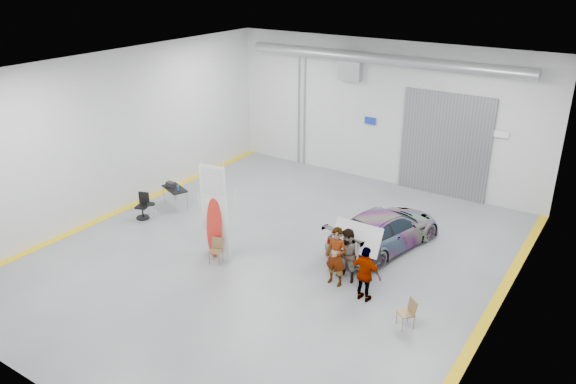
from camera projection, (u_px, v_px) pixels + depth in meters
The scene contains 13 objects.
ground at pixel (274, 254), 18.43m from camera, with size 16.00×16.00×0.00m, color slate.
room_shell at pixel (317, 119), 18.44m from camera, with size 14.02×16.18×6.01m.
sedan_car at pixel (385, 229), 18.63m from camera, with size 1.85×4.55×1.32m, color silver.
person_a at pixel (336, 257), 16.41m from camera, with size 0.67×0.44×1.84m, color brown.
person_b at pixel (348, 256), 16.59m from camera, with size 0.83×0.63×1.69m, color teal.
person_c at pixel (365, 274), 15.65m from camera, with size 0.97×0.40×1.68m, color brown.
surfboard_display at pixel (213, 218), 17.83m from camera, with size 0.93×0.37×3.31m.
folding_chair_near at pixel (216, 255), 17.82m from camera, with size 0.48×0.50×0.81m.
folding_chair_far at pixel (405, 318), 14.71m from camera, with size 0.54×0.60×0.82m.
shop_stool at pixel (152, 211), 20.75m from camera, with size 0.33×0.33×0.64m.
work_table at pixel (174, 188), 21.74m from camera, with size 1.33×1.00×0.97m.
office_chair at pixel (144, 207), 20.83m from camera, with size 0.54×0.56×0.96m.
trunk_lid at pixel (358, 234), 16.81m from camera, with size 1.54×0.93×0.04m, color silver.
Camera 1 is at (9.33, -13.26, 9.01)m, focal length 35.00 mm.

